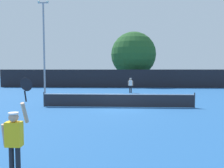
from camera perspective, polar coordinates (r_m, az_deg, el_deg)
The scene contains 10 objects.
ground_plane at distance 15.69m, azimuth 1.59°, elevation -6.05°, with size 120.00×120.00×0.00m, color #235693.
tennis_net at distance 15.61m, azimuth 1.59°, elevation -4.19°, with size 10.77×0.08×1.07m.
perimeter_fence at distance 32.47m, azimuth 2.14°, elevation 1.42°, with size 36.33×0.12×2.68m, color black.
player_serving at distance 5.95m, azimuth -23.94°, elevation -12.02°, with size 0.67×0.39×2.49m.
player_receiving at distance 25.19m, azimuth 4.84°, elevation 0.05°, with size 0.57×0.25×1.70m.
tennis_ball at distance 19.28m, azimuth 8.06°, elevation -4.14°, with size 0.07×0.07×0.07m, color #CCE033.
light_pole at distance 24.17m, azimuth -17.26°, elevation 10.25°, with size 1.18×0.28×9.78m.
large_tree at distance 37.33m, azimuth 5.59°, elevation 7.64°, with size 7.52×7.52×8.97m.
parked_car_near at distance 40.20m, azimuth -1.27°, elevation 1.07°, with size 2.31×4.37×1.69m.
parked_car_mid at distance 41.67m, azimuth 15.96°, elevation 1.02°, with size 2.05×4.27×1.69m.
Camera 1 is at (0.28, -15.45, 2.68)m, focal length 35.20 mm.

